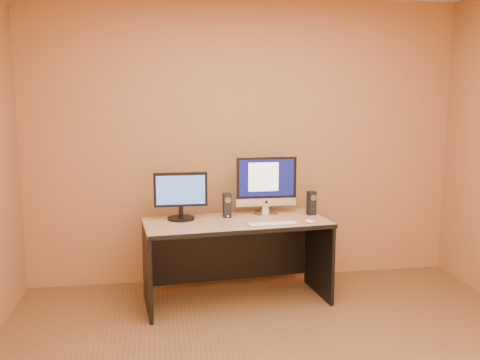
% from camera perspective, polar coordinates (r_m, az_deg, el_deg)
% --- Properties ---
extents(walls, '(4.00, 4.00, 2.60)m').
position_cam_1_polar(walls, '(3.01, 6.73, 0.71)').
color(walls, '#995E3D').
rests_on(walls, ground).
extents(desk, '(1.57, 0.81, 0.70)m').
position_cam_1_polar(desk, '(4.54, -0.36, -8.70)').
color(desk, tan).
rests_on(desk, ground).
extents(imac, '(0.54, 0.20, 0.52)m').
position_cam_1_polar(imac, '(4.65, 2.87, -0.53)').
color(imac, '#B6B7BB').
rests_on(imac, desk).
extents(second_monitor, '(0.46, 0.23, 0.40)m').
position_cam_1_polar(second_monitor, '(4.48, -6.35, -1.73)').
color(second_monitor, black).
rests_on(second_monitor, desk).
extents(speaker_left, '(0.07, 0.07, 0.21)m').
position_cam_1_polar(speaker_left, '(4.55, -1.39, -2.72)').
color(speaker_left, black).
rests_on(speaker_left, desk).
extents(speaker_right, '(0.08, 0.08, 0.21)m').
position_cam_1_polar(speaker_right, '(4.69, 7.63, -2.44)').
color(speaker_right, black).
rests_on(speaker_right, desk).
extents(keyboard, '(0.41, 0.12, 0.02)m').
position_cam_1_polar(keyboard, '(4.32, 3.50, -4.70)').
color(keyboard, '#B7B7BB').
rests_on(keyboard, desk).
extents(mouse, '(0.08, 0.11, 0.03)m').
position_cam_1_polar(mouse, '(4.40, 7.42, -4.38)').
color(mouse, white).
rests_on(mouse, desk).
extents(cable_a, '(0.10, 0.19, 0.01)m').
position_cam_1_polar(cable_a, '(4.75, 2.48, -3.46)').
color(cable_a, black).
rests_on(cable_a, desk).
extents(cable_b, '(0.09, 0.15, 0.01)m').
position_cam_1_polar(cable_b, '(4.76, 1.82, -3.44)').
color(cable_b, black).
rests_on(cable_b, desk).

